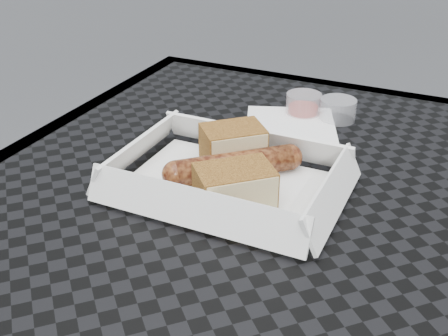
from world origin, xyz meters
name	(u,v)px	position (x,y,z in m)	size (l,w,h in m)	color
patio_table	(307,274)	(0.00, 0.00, 0.67)	(0.80, 0.80, 0.74)	black
food_tray	(228,186)	(-0.10, 0.02, 0.75)	(0.22, 0.15, 0.00)	white
bratwurst	(234,165)	(-0.10, 0.03, 0.76)	(0.13, 0.12, 0.03)	brown
bread_near	(233,145)	(-0.12, 0.07, 0.77)	(0.07, 0.05, 0.04)	brown
bread_far	(235,186)	(-0.08, -0.01, 0.77)	(0.08, 0.05, 0.04)	brown
veg_garnish	(256,215)	(-0.05, -0.03, 0.75)	(0.03, 0.03, 0.00)	#F7490A
napkin	(291,125)	(-0.09, 0.20, 0.75)	(0.12, 0.12, 0.00)	white
condiment_cup_sauce	(304,104)	(-0.09, 0.25, 0.76)	(0.05, 0.05, 0.03)	#9A170B
condiment_cup_empty	(338,110)	(-0.04, 0.25, 0.76)	(0.05, 0.05, 0.03)	silver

